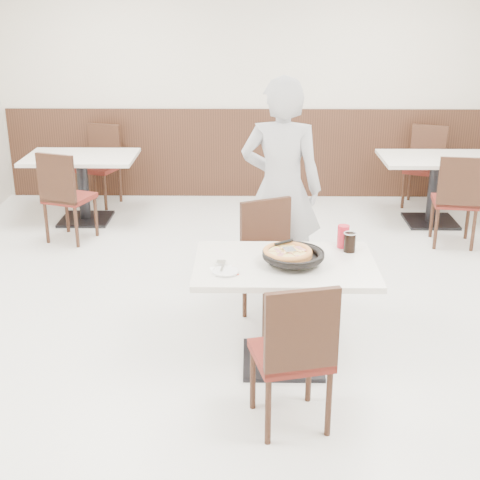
{
  "coord_description": "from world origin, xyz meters",
  "views": [
    {
      "loc": [
        0.03,
        -4.68,
        2.43
      ],
      "look_at": [
        -0.03,
        -0.3,
        0.8
      ],
      "focal_mm": 50.0,
      "sensor_mm": 36.0,
      "label": 1
    }
  ],
  "objects_px": {
    "cola_glass": "(350,243)",
    "bg_chair_left_far": "(98,166)",
    "diner_person": "(281,189)",
    "pizza_pan": "(293,258)",
    "bg_table_right": "(433,190)",
    "pizza": "(287,254)",
    "bg_chair_right_near": "(455,199)",
    "side_plate": "(225,272)",
    "chair_near": "(291,352)",
    "chair_far": "(276,266)",
    "red_cup": "(343,236)",
    "bg_table_left": "(83,189)",
    "main_table": "(284,313)",
    "bg_chair_left_near": "(69,196)",
    "bg_chair_right_far": "(424,168)"
  },
  "relations": [
    {
      "from": "bg_chair_left_far",
      "to": "bg_chair_right_far",
      "type": "height_order",
      "value": "same"
    },
    {
      "from": "cola_glass",
      "to": "bg_chair_left_far",
      "type": "bearing_deg",
      "value": 125.77
    },
    {
      "from": "diner_person",
      "to": "bg_table_left",
      "type": "xyz_separation_m",
      "value": [
        -2.11,
        1.88,
        -0.54
      ]
    },
    {
      "from": "chair_far",
      "to": "red_cup",
      "type": "height_order",
      "value": "chair_far"
    },
    {
      "from": "bg_table_left",
      "to": "bg_table_right",
      "type": "bearing_deg",
      "value": -0.31
    },
    {
      "from": "bg_table_left",
      "to": "side_plate",
      "type": "bearing_deg",
      "value": -62.31
    },
    {
      "from": "side_plate",
      "to": "bg_chair_left_far",
      "type": "xyz_separation_m",
      "value": [
        -1.66,
        3.86,
        -0.28
      ]
    },
    {
      "from": "side_plate",
      "to": "bg_table_left",
      "type": "xyz_separation_m",
      "value": [
        -1.7,
        3.24,
        -0.38
      ]
    },
    {
      "from": "diner_person",
      "to": "bg_chair_left_near",
      "type": "distance_m",
      "value": 2.5
    },
    {
      "from": "main_table",
      "to": "bg_table_left",
      "type": "bearing_deg",
      "value": 124.29
    },
    {
      "from": "pizza_pan",
      "to": "side_plate",
      "type": "bearing_deg",
      "value": -161.42
    },
    {
      "from": "bg_table_right",
      "to": "bg_chair_right_far",
      "type": "xyz_separation_m",
      "value": [
        0.04,
        0.63,
        0.1
      ]
    },
    {
      "from": "chair_near",
      "to": "side_plate",
      "type": "distance_m",
      "value": 0.71
    },
    {
      "from": "bg_table_right",
      "to": "pizza",
      "type": "bearing_deg",
      "value": -120.4
    },
    {
      "from": "bg_chair_right_near",
      "to": "bg_chair_right_far",
      "type": "height_order",
      "value": "same"
    },
    {
      "from": "cola_glass",
      "to": "bg_chair_left_near",
      "type": "bearing_deg",
      "value": 138.53
    },
    {
      "from": "bg_chair_left_near",
      "to": "bg_table_right",
      "type": "distance_m",
      "value": 3.93
    },
    {
      "from": "bg_chair_right_near",
      "to": "red_cup",
      "type": "bearing_deg",
      "value": -116.35
    },
    {
      "from": "side_plate",
      "to": "bg_chair_right_near",
      "type": "distance_m",
      "value": 3.39
    },
    {
      "from": "diner_person",
      "to": "pizza_pan",
      "type": "bearing_deg",
      "value": 100.72
    },
    {
      "from": "bg_chair_right_far",
      "to": "bg_chair_right_near",
      "type": "bearing_deg",
      "value": 114.13
    },
    {
      "from": "bg_chair_left_far",
      "to": "pizza_pan",
      "type": "bearing_deg",
      "value": 138.17
    },
    {
      "from": "pizza",
      "to": "diner_person",
      "type": "distance_m",
      "value": 1.19
    },
    {
      "from": "chair_far",
      "to": "bg_table_right",
      "type": "height_order",
      "value": "chair_far"
    },
    {
      "from": "bg_chair_left_far",
      "to": "bg_chair_right_near",
      "type": "bearing_deg",
      "value": -179.99
    },
    {
      "from": "cola_glass",
      "to": "bg_chair_right_far",
      "type": "relative_size",
      "value": 0.14
    },
    {
      "from": "side_plate",
      "to": "bg_chair_right_near",
      "type": "bearing_deg",
      "value": 48.93
    },
    {
      "from": "cola_glass",
      "to": "bg_chair_right_near",
      "type": "relative_size",
      "value": 0.14
    },
    {
      "from": "pizza",
      "to": "bg_chair_right_near",
      "type": "xyz_separation_m",
      "value": [
        1.82,
        2.38,
        -0.34
      ]
    },
    {
      "from": "pizza_pan",
      "to": "pizza",
      "type": "xyz_separation_m",
      "value": [
        -0.04,
        0.03,
        0.02
      ]
    },
    {
      "from": "bg_chair_left_near",
      "to": "bg_table_right",
      "type": "relative_size",
      "value": 0.79
    },
    {
      "from": "bg_chair_left_near",
      "to": "bg_chair_left_far",
      "type": "bearing_deg",
      "value": 108.44
    },
    {
      "from": "chair_far",
      "to": "diner_person",
      "type": "height_order",
      "value": "diner_person"
    },
    {
      "from": "bg_chair_left_far",
      "to": "red_cup",
      "type": "bearing_deg",
      "value": 144.73
    },
    {
      "from": "pizza",
      "to": "bg_chair_right_near",
      "type": "relative_size",
      "value": 0.34
    },
    {
      "from": "bg_chair_left_far",
      "to": "bg_chair_right_near",
      "type": "distance_m",
      "value": 4.1
    },
    {
      "from": "bg_table_left",
      "to": "pizza",
      "type": "bearing_deg",
      "value": -55.56
    },
    {
      "from": "chair_near",
      "to": "bg_chair_right_near",
      "type": "relative_size",
      "value": 1.0
    },
    {
      "from": "main_table",
      "to": "bg_chair_right_near",
      "type": "xyz_separation_m",
      "value": [
        1.83,
        2.37,
        0.1
      ]
    },
    {
      "from": "pizza",
      "to": "red_cup",
      "type": "distance_m",
      "value": 0.5
    },
    {
      "from": "pizza_pan",
      "to": "red_cup",
      "type": "distance_m",
      "value": 0.49
    },
    {
      "from": "bg_table_right",
      "to": "bg_chair_right_near",
      "type": "bearing_deg",
      "value": -87.19
    },
    {
      "from": "bg_chair_left_far",
      "to": "bg_chair_right_near",
      "type": "xyz_separation_m",
      "value": [
        3.88,
        -1.31,
        0.0
      ]
    },
    {
      "from": "cola_glass",
      "to": "bg_chair_right_far",
      "type": "bearing_deg",
      "value": 68.22
    },
    {
      "from": "chair_near",
      "to": "pizza",
      "type": "height_order",
      "value": "chair_near"
    },
    {
      "from": "chair_near",
      "to": "chair_far",
      "type": "distance_m",
      "value": 1.29
    },
    {
      "from": "cola_glass",
      "to": "red_cup",
      "type": "relative_size",
      "value": 0.81
    },
    {
      "from": "diner_person",
      "to": "bg_table_left",
      "type": "relative_size",
      "value": 1.53
    },
    {
      "from": "chair_near",
      "to": "cola_glass",
      "type": "relative_size",
      "value": 7.31
    },
    {
      "from": "side_plate",
      "to": "bg_table_right",
      "type": "height_order",
      "value": "side_plate"
    }
  ]
}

